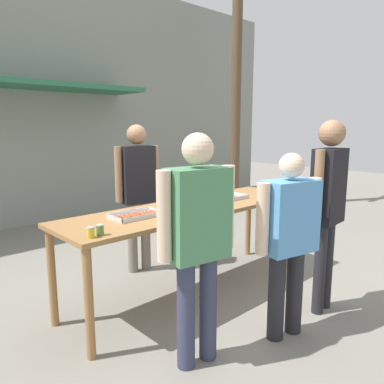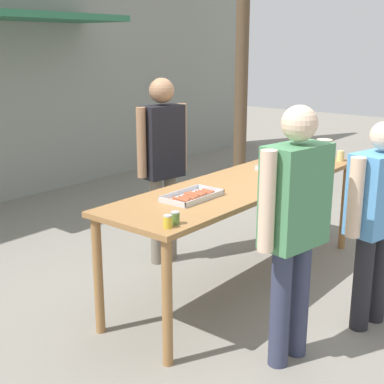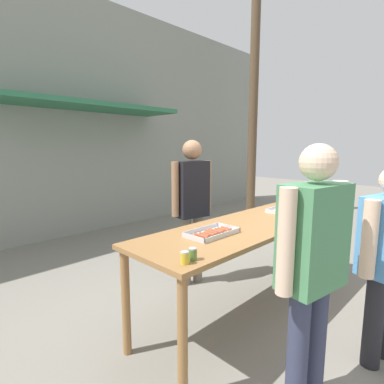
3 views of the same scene
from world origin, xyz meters
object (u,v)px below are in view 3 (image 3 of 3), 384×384
(condiment_jar_mustard, at_px, (185,258))
(condiment_jar_ketchup, at_px, (193,254))
(person_server_behind_table, at_px, (192,198))
(person_customer_holding_hotdog, at_px, (312,257))
(beer_cup, at_px, (333,203))
(utility_pole, at_px, (254,78))
(food_tray_buns, at_px, (284,210))
(food_tray_sausages, at_px, (212,233))

(condiment_jar_mustard, relative_size, condiment_jar_ketchup, 1.00)
(condiment_jar_mustard, height_order, person_server_behind_table, person_server_behind_table)
(condiment_jar_mustard, distance_m, person_customer_holding_hotdog, 0.80)
(person_server_behind_table, distance_m, person_customer_holding_hotdog, 1.95)
(person_server_behind_table, height_order, person_customer_holding_hotdog, person_server_behind_table)
(beer_cup, bearing_deg, condiment_jar_ketchup, 179.91)
(person_customer_holding_hotdog, height_order, utility_pole, utility_pole)
(condiment_jar_mustard, xyz_separation_m, person_server_behind_table, (1.24, 1.17, 0.09))
(condiment_jar_ketchup, bearing_deg, food_tray_buns, 9.27)
(person_customer_holding_hotdog, bearing_deg, food_tray_sausages, -87.55)
(food_tray_buns, relative_size, person_server_behind_table, 0.20)
(beer_cup, distance_m, person_customer_holding_hotdog, 2.19)
(food_tray_buns, relative_size, utility_pole, 0.06)
(beer_cup, xyz_separation_m, utility_pole, (2.17, 2.68, 2.25))
(food_tray_buns, height_order, person_server_behind_table, person_server_behind_table)
(condiment_jar_mustard, height_order, person_customer_holding_hotdog, person_customer_holding_hotdog)
(food_tray_sausages, xyz_separation_m, person_customer_holding_hotdog, (-0.11, -0.93, 0.07))
(food_tray_sausages, bearing_deg, person_server_behind_table, 54.03)
(food_tray_sausages, relative_size, person_customer_holding_hotdog, 0.28)
(condiment_jar_mustard, bearing_deg, person_customer_holding_hotdog, -51.22)
(condiment_jar_ketchup, xyz_separation_m, person_server_behind_table, (1.16, 1.16, 0.09))
(food_tray_buns, height_order, person_customer_holding_hotdog, person_customer_holding_hotdog)
(food_tray_sausages, bearing_deg, utility_pole, 29.80)
(person_customer_holding_hotdog, distance_m, utility_pole, 5.84)
(condiment_jar_mustard, relative_size, person_server_behind_table, 0.05)
(food_tray_sausages, distance_m, person_server_behind_table, 1.08)
(condiment_jar_mustard, bearing_deg, utility_pole, 29.37)
(person_server_behind_table, relative_size, person_customer_holding_hotdog, 1.03)
(condiment_jar_mustard, distance_m, utility_pole, 5.92)
(person_server_behind_table, bearing_deg, condiment_jar_ketchup, -124.31)
(beer_cup, xyz_separation_m, person_customer_holding_hotdog, (-2.10, -0.63, 0.03))
(food_tray_buns, xyz_separation_m, beer_cup, (0.71, -0.30, 0.03))
(food_tray_sausages, height_order, person_server_behind_table, person_server_behind_table)
(person_server_behind_table, bearing_deg, utility_pole, 33.85)
(condiment_jar_ketchup, relative_size, person_server_behind_table, 0.05)
(person_customer_holding_hotdog, bearing_deg, utility_pole, -132.84)
(condiment_jar_mustard, height_order, condiment_jar_ketchup, same)
(food_tray_buns, height_order, condiment_jar_ketchup, condiment_jar_ketchup)
(condiment_jar_mustard, relative_size, utility_pole, 0.01)
(beer_cup, bearing_deg, person_server_behind_table, 139.29)
(food_tray_buns, distance_m, condiment_jar_ketchup, 1.83)
(condiment_jar_ketchup, xyz_separation_m, utility_pole, (4.69, 2.67, 2.27))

